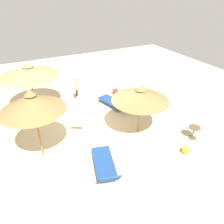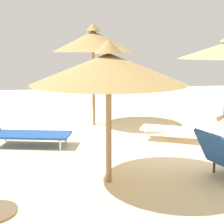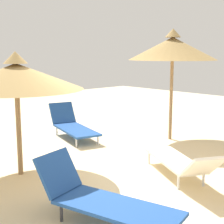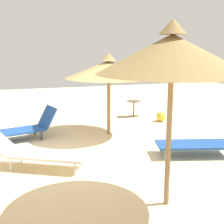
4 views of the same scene
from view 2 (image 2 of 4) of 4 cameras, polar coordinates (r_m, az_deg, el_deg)
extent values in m
cube|color=beige|center=(7.17, 7.35, -7.17)|extent=(24.00, 24.00, 0.10)
cylinder|color=olive|center=(5.23, -0.59, -1.66)|extent=(0.10, 0.10, 2.04)
cone|color=#997A47|center=(5.12, -0.60, 7.58)|extent=(2.45, 2.45, 0.48)
cone|color=#997A47|center=(5.11, -0.61, 11.39)|extent=(0.44, 0.44, 0.22)
cylinder|color=olive|center=(9.37, -3.23, 5.18)|extent=(0.08, 0.08, 2.48)
cone|color=#997A47|center=(9.33, -3.31, 12.18)|extent=(2.27, 2.27, 0.58)
cone|color=#997A47|center=(9.35, -3.33, 14.58)|extent=(0.41, 0.41, 0.22)
cylinder|color=#2D2D33|center=(6.16, 17.38, -8.94)|extent=(0.04, 0.04, 0.24)
cube|color=#1E478C|center=(5.64, 17.43, -6.07)|extent=(0.75, 0.51, 0.56)
cube|color=#1E478C|center=(7.63, -13.88, -3.87)|extent=(1.11, 1.85, 0.05)
cylinder|color=silver|center=(7.75, -8.02, -4.53)|extent=(0.04, 0.04, 0.24)
cylinder|color=silver|center=(7.21, -9.00, -5.73)|extent=(0.04, 0.04, 0.24)
cylinder|color=silver|center=(8.18, -18.07, -4.15)|extent=(0.04, 0.04, 0.24)
cube|color=silver|center=(7.94, 11.01, -3.02)|extent=(1.27, 1.71, 0.05)
cylinder|color=silver|center=(7.85, 5.79, -4.19)|extent=(0.04, 0.04, 0.26)
cylinder|color=silver|center=(8.31, 6.46, -3.38)|extent=(0.04, 0.04, 0.26)
cylinder|color=silver|center=(7.71, 15.84, -4.84)|extent=(0.04, 0.04, 0.26)
cylinder|color=silver|center=(8.17, 15.95, -3.97)|extent=(0.04, 0.04, 0.26)
cube|color=silver|center=(7.85, 18.77, -1.84)|extent=(0.74, 0.72, 0.45)
camera|label=1|loc=(11.73, -43.65, 26.06)|focal=33.79mm
camera|label=3|loc=(6.92, 62.45, 6.33)|focal=54.51mm
camera|label=4|loc=(13.83, 3.81, 12.18)|focal=50.01mm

